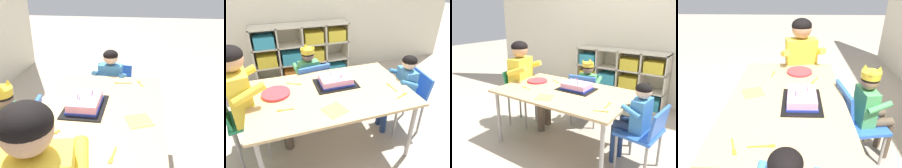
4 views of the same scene
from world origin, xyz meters
TOP-DOWN VIEW (x-y plane):
  - ground at (0.00, 0.00)m, footprint 16.00×16.00m
  - storage_cubby_shelf at (0.02, 1.48)m, footprint 1.36×0.30m
  - activity_table at (0.00, 0.00)m, footprint 1.32×0.82m
  - classroom_chair_blue at (-0.05, 0.53)m, footprint 0.40×0.41m
  - child_with_crown at (-0.07, 0.65)m, footprint 0.32×0.32m
  - classroom_chair_adult_side at (-0.75, 0.10)m, footprint 0.36×0.36m
  - adult_helper_seated at (-0.64, 0.13)m, footprint 0.46×0.45m
  - classroom_chair_guest_side at (0.82, 0.03)m, footprint 0.39×0.40m
  - guest_at_table_side at (0.72, 0.04)m, footprint 0.31×0.31m
  - birthday_cake_on_tray at (0.08, 0.11)m, footprint 0.36×0.27m
  - paper_plate_stack at (-0.43, 0.10)m, footprint 0.23×0.23m
  - paper_napkin_square at (-0.05, -0.26)m, footprint 0.19×0.19m
  - fork_beside_plate_stack at (0.53, -0.25)m, footprint 0.12×0.06m
  - fork_near_cake_tray at (-0.39, -0.14)m, footprint 0.13×0.03m
  - fork_by_napkin at (0.52, -0.10)m, footprint 0.03×0.14m
  - fork_scattered_mid_table at (-0.26, 0.22)m, footprint 0.13×0.08m

SIDE VIEW (x-z plane):
  - ground at x=0.00m, z-range 0.00..0.00m
  - classroom_chair_blue at x=-0.05m, z-range 0.05..0.70m
  - classroom_chair_guest_side at x=0.82m, z-range 0.08..0.69m
  - storage_cubby_shelf at x=0.02m, z-range -0.02..0.79m
  - classroom_chair_adult_side at x=-0.75m, z-range 0.08..0.76m
  - child_with_crown at x=-0.07m, z-range 0.10..0.90m
  - guest_at_table_side at x=0.72m, z-range 0.11..0.91m
  - activity_table at x=0.00m, z-range 0.25..0.85m
  - paper_napkin_square at x=-0.05m, z-range 0.60..0.60m
  - fork_beside_plate_stack at x=0.53m, z-range 0.60..0.60m
  - fork_near_cake_tray at x=-0.39m, z-range 0.60..0.60m
  - fork_by_napkin at x=0.52m, z-range 0.60..0.60m
  - fork_scattered_mid_table at x=-0.26m, z-range 0.60..0.60m
  - paper_plate_stack at x=-0.43m, z-range 0.60..0.62m
  - birthday_cake_on_tray at x=0.08m, z-range 0.57..0.68m
  - adult_helper_seated at x=-0.64m, z-range 0.12..1.16m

